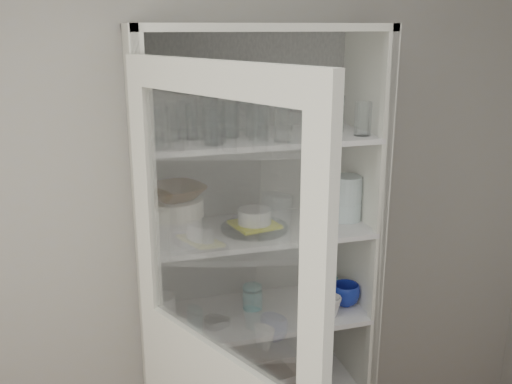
{
  "coord_description": "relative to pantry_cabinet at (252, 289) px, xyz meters",
  "views": [
    {
      "loc": [
        -0.45,
        -0.94,
        2.09
      ],
      "look_at": [
        0.2,
        1.27,
        1.42
      ],
      "focal_mm": 40.0,
      "sensor_mm": 36.0,
      "label": 1
    }
  ],
  "objects": [
    {
      "name": "yellow_trivet",
      "position": [
        -0.01,
        -0.09,
        0.34
      ],
      "size": [
        0.21,
        0.21,
        0.01
      ],
      "primitive_type": "cube",
      "rotation": [
        0.0,
        0.0,
        0.21
      ],
      "color": "yellow",
      "rests_on": "glass_platter"
    },
    {
      "name": "mug_white",
      "position": [
        0.3,
        -0.19,
        -0.03
      ],
      "size": [
        0.1,
        0.1,
        0.09
      ],
      "primitive_type": "imported",
      "rotation": [
        0.0,
        0.0,
        -0.04
      ],
      "color": "white",
      "rests_on": "shelf_mugs"
    },
    {
      "name": "mug_blue",
      "position": [
        0.41,
        -0.12,
        -0.03
      ],
      "size": [
        0.16,
        0.16,
        0.1
      ],
      "primitive_type": "imported",
      "rotation": [
        0.0,
        0.0,
        0.32
      ],
      "color": "navy",
      "rests_on": "shelf_mugs"
    },
    {
      "name": "tumbler_8",
      "position": [
        -0.35,
        -0.09,
        0.8
      ],
      "size": [
        0.09,
        0.09,
        0.15
      ],
      "primitive_type": "cylinder",
      "rotation": [
        0.0,
        0.0,
        0.12
      ],
      "color": "silver",
      "rests_on": "shelf_glass"
    },
    {
      "name": "tumbler_5",
      "position": [
        0.22,
        -0.22,
        0.79
      ],
      "size": [
        0.09,
        0.09,
        0.13
      ],
      "primitive_type": "cylinder",
      "rotation": [
        0.0,
        0.0,
        0.42
      ],
      "color": "silver",
      "rests_on": "shelf_glass"
    },
    {
      "name": "plate_stack_front",
      "position": [
        -0.35,
        -0.15,
        0.38
      ],
      "size": [
        0.2,
        0.2,
        0.11
      ],
      "primitive_type": "cylinder",
      "color": "white",
      "rests_on": "shelf_plates"
    },
    {
      "name": "white_canister",
      "position": [
        -0.41,
        -0.05,
        -0.02
      ],
      "size": [
        0.11,
        0.11,
        0.12
      ],
      "primitive_type": "cylinder",
      "rotation": [
        0.0,
        0.0,
        -0.02
      ],
      "color": "white",
      "rests_on": "shelf_mugs"
    },
    {
      "name": "goblet_1",
      "position": [
        -0.01,
        0.05,
        0.81
      ],
      "size": [
        0.08,
        0.08,
        0.17
      ],
      "primitive_type": null,
      "color": "silver",
      "rests_on": "shelf_glass"
    },
    {
      "name": "tumbler_2",
      "position": [
        -0.18,
        -0.18,
        0.78
      ],
      "size": [
        0.08,
        0.08,
        0.12
      ],
      "primitive_type": "cylinder",
      "rotation": [
        0.0,
        0.0,
        0.35
      ],
      "color": "silver",
      "rests_on": "shelf_glass"
    },
    {
      "name": "mug_teal",
      "position": [
        0.37,
        -0.0,
        -0.03
      ],
      "size": [
        0.12,
        0.12,
        0.09
      ],
      "primitive_type": "imported",
      "rotation": [
        0.0,
        0.0,
        -0.27
      ],
      "color": "#266974",
      "rests_on": "shelf_mugs"
    },
    {
      "name": "tumbler_3",
      "position": [
        -0.03,
        -0.2,
        0.8
      ],
      "size": [
        0.08,
        0.08,
        0.15
      ],
      "primitive_type": "cylinder",
      "rotation": [
        0.0,
        0.0,
        0.09
      ],
      "color": "silver",
      "rests_on": "shelf_glass"
    },
    {
      "name": "white_ramekin",
      "position": [
        -0.01,
        -0.09,
        0.38
      ],
      "size": [
        0.17,
        0.17,
        0.06
      ],
      "primitive_type": "cylinder",
      "rotation": [
        0.0,
        0.0,
        -0.22
      ],
      "color": "white",
      "rests_on": "yellow_trivet"
    },
    {
      "name": "tumbler_6",
      "position": [
        0.41,
        -0.2,
        0.79
      ],
      "size": [
        0.08,
        0.08,
        0.14
      ],
      "primitive_type": "cylinder",
      "rotation": [
        0.0,
        0.0,
        0.21
      ],
      "color": "silver",
      "rests_on": "shelf_glass"
    },
    {
      "name": "tin_box",
      "position": [
        0.06,
        -0.06,
        -0.45
      ],
      "size": [
        0.24,
        0.18,
        0.07
      ],
      "primitive_type": "cube",
      "rotation": [
        0.0,
        0.0,
        0.15
      ],
      "color": "#93949B",
      "rests_on": "shelf_bot"
    },
    {
      "name": "goblet_3",
      "position": [
        0.3,
        0.03,
        0.81
      ],
      "size": [
        0.08,
        0.08,
        0.18
      ],
      "primitive_type": null,
      "color": "silver",
      "rests_on": "shelf_glass"
    },
    {
      "name": "tumbler_0",
      "position": [
        -0.41,
        -0.23,
        0.8
      ],
      "size": [
        0.08,
        0.08,
        0.15
      ],
      "primitive_type": "cylinder",
      "rotation": [
        0.0,
        0.0,
        -0.08
      ],
      "color": "silver",
      "rests_on": "shelf_glass"
    },
    {
      "name": "tumbler_7",
      "position": [
        -0.28,
        -0.06,
        0.8
      ],
      "size": [
        0.1,
        0.1,
        0.16
      ],
      "primitive_type": "cylinder",
      "rotation": [
        0.0,
        0.0,
        0.33
      ],
      "color": "silver",
      "rests_on": "shelf_glass"
    },
    {
      "name": "cream_bowl",
      "position": [
        -0.35,
        -0.15,
        0.47
      ],
      "size": [
        0.25,
        0.25,
        0.07
      ],
      "primitive_type": "cylinder",
      "rotation": [
        0.0,
        0.0,
        0.15
      ],
      "color": "silver",
      "rests_on": "plate_stack_front"
    },
    {
      "name": "measuring_cups",
      "position": [
        -0.21,
        -0.14,
        -0.06
      ],
      "size": [
        0.09,
        0.09,
        0.04
      ],
      "primitive_type": "cylinder",
      "color": "#B2B2B6",
      "rests_on": "shelf_mugs"
    },
    {
      "name": "tumbler_12",
      "position": [
        0.33,
        -0.11,
        0.8
      ],
      "size": [
        0.08,
        0.08,
        0.16
      ],
      "primitive_type": "cylinder",
      "color": "silver",
      "rests_on": "shelf_glass"
    },
    {
      "name": "grey_bowl_stack",
      "position": [
        0.41,
        -0.08,
        0.42
      ],
      "size": [
        0.13,
        0.13,
        0.2
      ],
      "primitive_type": "cylinder",
      "color": "silver",
      "rests_on": "shelf_plates"
    },
    {
      "name": "glass_platter",
      "position": [
        -0.01,
        -0.09,
        0.33
      ],
      "size": [
        0.38,
        0.38,
        0.02
      ],
      "primitive_type": "cylinder",
      "rotation": [
        0.0,
        0.0,
        0.43
      ],
      "color": "silver",
      "rests_on": "shelf_plates"
    },
    {
      "name": "tumbler_4",
      "position": [
        0.06,
        -0.22,
        0.79
      ],
      "size": [
        0.09,
        0.09,
        0.14
      ],
      "primitive_type": "cylinder",
      "rotation": [
        0.0,
        0.0,
        0.43
      ],
      "color": "silver",
      "rests_on": "shelf_glass"
    },
    {
      "name": "tumbler_9",
      "position": [
        -0.25,
        -0.09,
        0.79
      ],
      "size": [
        0.07,
        0.07,
        0.14
      ],
      "primitive_type": "cylinder",
      "rotation": [
        0.0,
        0.0,
        0.07
      ],
      "color": "silver",
      "rests_on": "shelf_glass"
    },
    {
      "name": "goblet_0",
      "position": [
        -0.18,
        0.01,
        0.82
      ],
      "size": [
        0.08,
        0.08,
        0.19
      ],
      "primitive_type": null,
      "color": "silver",
      "rests_on": "shelf_glass"
    },
    {
      "name": "teal_jar",
      "position": [
        -0.01,
        -0.03,
        -0.03
      ],
      "size": [
        0.09,
        0.09,
        0.11
      ],
      "color": "#266974",
      "rests_on": "shelf_mugs"
    },
    {
      "name": "plate_stack_back",
      "position": [
        -0.36,
        0.05,
        0.38
      ],
      "size": [
        0.2,
        0.2,
        0.11
      ],
      "primitive_type": "cylinder",
      "color": "white",
      "rests_on": "shelf_plates"
    },
    {
      "name": "wall_back",
      "position": [
        -0.2,
        0.16,
        0.36
      ],
      "size": [
        3.6,
        0.02,
        2.6
      ],
      "primitive_type": "cube",
      "color": "#AAA698",
      "rests_on": "ground"
    },
    {
      "name": "tumbler_1",
      "position": [
        -0.21,
        -0.21,
        0.79
      ],
      "size": [
        0.08,
        0.08,
        0.14
      ],
      "primitive_type": "cylinder",
      "rotation": [
        0.0,
        0.0,
        0.25
      ],
      "color": "silver",
      "rests_on": "shelf_glass"
    },
    {
      "name": "goblet_2",
      "position": [
        0.16,
        0.03,
        0.81
      ],
      "size": [
        0.08,
        0.08,
        0.18
      ],
      "primitive_type": null,
      "color": "silver",
      "rests_on": "shelf_glass"
    },
    {
      "name": "tumbler_10",
      "position": [
        -0.11,
        -0.08,
        0.79
      ],
      "size": [
        0.08,
        0.08,
        0.15
      ],
      "primitive_type": "cylinder",
      "rotation": [
        0.0,
        0.0,
        -0.1
      ],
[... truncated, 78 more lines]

